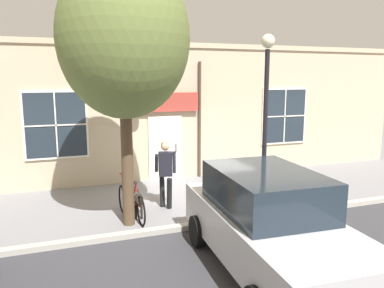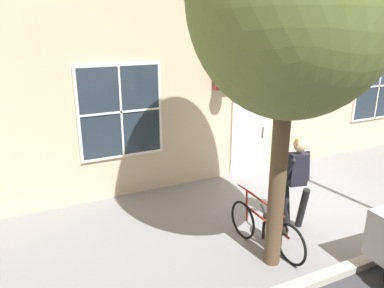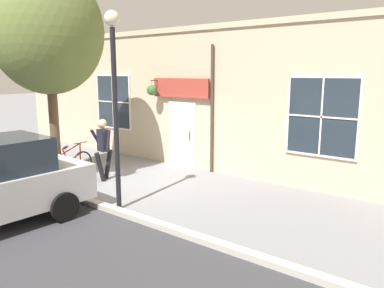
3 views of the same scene
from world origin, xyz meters
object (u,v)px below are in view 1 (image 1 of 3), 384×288
at_px(street_lamp, 266,98).
at_px(parked_car_mid_block, 269,222).
at_px(street_tree_by_curb, 125,43).
at_px(leaning_bicycle, 131,203).
at_px(dog_on_leash, 138,201).
at_px(pedestrian_walking, 165,167).

bearing_deg(street_lamp, parked_car_mid_block, -28.39).
height_order(street_tree_by_curb, leaning_bicycle, street_tree_by_curb).
bearing_deg(dog_on_leash, street_lamp, 73.31).
height_order(street_tree_by_curb, parked_car_mid_block, street_tree_by_curb).
xyz_separation_m(leaning_bicycle, street_lamp, (0.87, 3.06, 2.48)).
bearing_deg(dog_on_leash, parked_car_mid_block, 26.03).
distance_m(pedestrian_walking, leaning_bicycle, 1.27).
xyz_separation_m(dog_on_leash, parked_car_mid_block, (3.26, 1.59, 0.47)).
xyz_separation_m(pedestrian_walking, street_tree_by_curb, (0.81, -1.08, 2.97)).
bearing_deg(street_tree_by_curb, leaning_bicycle, 165.11).
xyz_separation_m(pedestrian_walking, parked_car_mid_block, (3.69, 0.79, -0.19)).
relative_size(leaning_bicycle, parked_car_mid_block, 0.39).
distance_m(parked_car_mid_block, street_lamp, 3.36).
distance_m(pedestrian_walking, street_tree_by_curb, 3.26).
relative_size(pedestrian_walking, street_lamp, 0.41).
bearing_deg(street_lamp, street_tree_by_curb, -98.64).
height_order(pedestrian_walking, street_lamp, street_lamp).
height_order(leaning_bicycle, parked_car_mid_block, parked_car_mid_block).
bearing_deg(leaning_bicycle, dog_on_leash, 88.15).
xyz_separation_m(pedestrian_walking, leaning_bicycle, (0.42, -0.98, -0.69)).
bearing_deg(parked_car_mid_block, street_tree_by_curb, -146.89).
bearing_deg(parked_car_mid_block, pedestrian_walking, -167.90).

